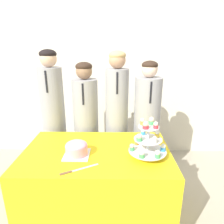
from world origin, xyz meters
TOP-DOWN VIEW (x-y plane):
  - wall_back at (0.00, 1.80)m, footprint 9.00×0.06m
  - table at (0.00, 0.39)m, footprint 1.26×0.79m
  - round_cake at (-0.16, 0.31)m, footprint 0.20×0.20m
  - cake_knife at (-0.14, 0.09)m, footprint 0.27×0.16m
  - cupcake_stand at (0.42, 0.30)m, footprint 0.30×0.30m
  - student_0 at (-0.53, 0.96)m, footprint 0.25×0.26m
  - student_1 at (-0.17, 0.96)m, footprint 0.27×0.28m
  - student_2 at (0.18, 0.96)m, footprint 0.25×0.25m
  - student_3 at (0.51, 0.96)m, footprint 0.29×0.29m

SIDE VIEW (x-z plane):
  - table at x=0.00m, z-range 0.00..0.75m
  - student_3 at x=0.51m, z-range -0.04..1.43m
  - student_1 at x=-0.17m, z-range -0.03..1.43m
  - cake_knife at x=-0.14m, z-range 0.75..0.76m
  - student_2 at x=0.18m, z-range -0.02..1.55m
  - student_0 at x=-0.53m, z-range -0.02..1.56m
  - round_cake at x=-0.16m, z-range 0.75..0.88m
  - cupcake_stand at x=0.42m, z-range 0.74..1.06m
  - wall_back at x=0.00m, z-range 0.00..2.70m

